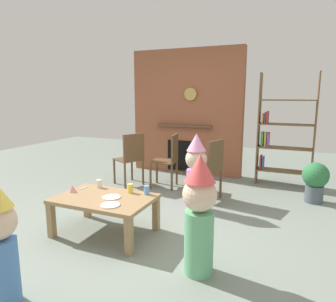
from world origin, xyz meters
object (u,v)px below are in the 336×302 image
Objects in this scene: dining_chair_middle at (169,157)px; dining_chair_left at (131,156)px; coffee_table at (105,202)px; paper_plate_rear at (112,197)px; paper_cup_center at (147,190)px; birthday_cake_slice at (72,188)px; paper_plate_front at (110,205)px; dining_chair_right at (210,166)px; paper_cup_near_left at (130,188)px; potted_plant_tall at (315,180)px; bookshelf at (281,134)px; child_by_the_chairs at (196,170)px; child_in_pink at (199,212)px; paper_cup_near_right at (99,184)px.

dining_chair_left is at bearing 4.67° from dining_chair_middle.
paper_plate_rear is (0.09, 0.01, 0.07)m from coffee_table.
birthday_cake_slice is (-0.83, -0.26, -0.01)m from paper_cup_center.
paper_plate_front is 0.22× the size of dining_chair_right.
potted_plant_tall reaches higher than paper_cup_near_left.
bookshelf is at bearing 52.57° from birthday_cake_slice.
bookshelf is 1.94m from dining_chair_middle.
birthday_cake_slice is at bearing 68.49° from dining_chair_middle.
child_in_pink is at bearing 51.58° from child_by_the_chairs.
paper_cup_center is 0.11× the size of dining_chair_left.
child_in_pink reaches higher than birthday_cake_slice.
dining_chair_middle is 0.86m from dining_chair_right.
paper_cup_near_left is 0.20m from paper_cup_center.
paper_plate_front is (-1.46, -2.95, -0.45)m from bookshelf.
paper_cup_center is 0.89m from child_by_the_chairs.
child_in_pink is (1.00, -0.56, 0.08)m from paper_cup_near_left.
bookshelf is 17.89× the size of paper_cup_near_left.
dining_chair_right is (1.43, -0.20, 0.00)m from dining_chair_left.
paper_cup_center is (0.65, 0.00, 0.00)m from paper_cup_near_right.
paper_cup_center is 0.10× the size of child_by_the_chairs.
birthday_cake_slice is (-0.18, -0.26, -0.01)m from paper_cup_near_right.
child_by_the_chairs is 1.77m from potted_plant_tall.
dining_chair_right is (0.78, 1.52, 0.15)m from coffee_table.
dining_chair_left is (-1.04, 1.46, 0.04)m from paper_cup_center.
bookshelf is 1.79× the size of coffee_table.
child_in_pink is 1.80× the size of potted_plant_tall.
birthday_cake_slice is at bearing 3.94° from child_in_pink.
bookshelf is at bearing 52.33° from paper_cup_near_right.
paper_cup_near_left reaches higher than paper_cup_center.
paper_cup_near_right is 0.43m from paper_plate_rear.
child_in_pink is at bearing -29.32° from paper_cup_near_left.
paper_cup_near_right is at bearing -127.67° from bookshelf.
paper_plate_front is at bearing -111.24° from paper_cup_center.
paper_cup_near_right is 3.03m from potted_plant_tall.
bookshelf is 1.80× the size of child_in_pink.
dining_chair_left is at bearing 7.49° from dining_chair_right.
paper_cup_center is at bearing 68.76° from paper_plate_front.
bookshelf is at bearing -177.62° from child_by_the_chairs.
paper_cup_center is 1.79m from dining_chair_left.
paper_cup_near_right is at bearing 143.73° from paper_plate_rear.
bookshelf is 9.65× the size of paper_plate_rear.
paper_cup_near_right is 1.63m from dining_chair_right.
child_by_the_chairs is at bearing 95.44° from dining_chair_right.
paper_cup_near_right is 1.51m from dining_chair_left.
child_by_the_chairs is (-0.97, -1.66, -0.33)m from bookshelf.
birthday_cake_slice is 0.10× the size of child_by_the_chairs.
paper_cup_center is at bearing 12.05° from child_by_the_chairs.
potted_plant_tall is at bearing 37.54° from birthday_cake_slice.
paper_plate_rear is at bearing -114.85° from paper_cup_near_left.
dining_chair_middle is (-1.20, 2.20, -0.05)m from child_in_pink.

